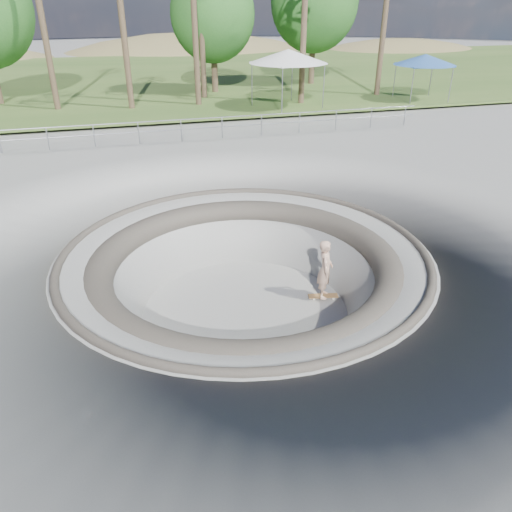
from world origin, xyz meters
name	(u,v)px	position (x,y,z in m)	size (l,w,h in m)	color
ground	(245,253)	(0.00, 0.00, 0.00)	(180.00, 180.00, 0.00)	gray
skate_bowl	(245,308)	(0.00, 0.00, -1.83)	(14.00, 14.00, 4.10)	gray
grass_strip	(145,77)	(0.00, 34.00, 0.22)	(180.00, 36.00, 0.12)	#385522
distant_hills	(165,109)	(3.78, 57.17, -7.02)	(103.20, 45.00, 28.60)	olive
safety_railing	(181,130)	(0.00, 12.00, 0.69)	(25.00, 0.06, 1.03)	gray
skateboard	(323,296)	(2.47, -0.02, -1.83)	(0.94, 0.44, 0.09)	brown
skater	(325,269)	(2.47, -0.02, -0.88)	(0.68, 0.45, 1.86)	tan
canopy_white	(288,56)	(7.39, 18.00, 3.20)	(6.26, 6.26, 3.33)	gray
canopy_blue	(425,60)	(16.69, 18.00, 2.75)	(5.56, 5.56, 2.82)	gray
bushy_tree_mid	(213,14)	(4.25, 24.72, 5.29)	(5.72, 5.20, 8.25)	brown
bushy_tree_right	(315,2)	(12.29, 26.49, 6.01)	(6.52, 5.93, 9.41)	brown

